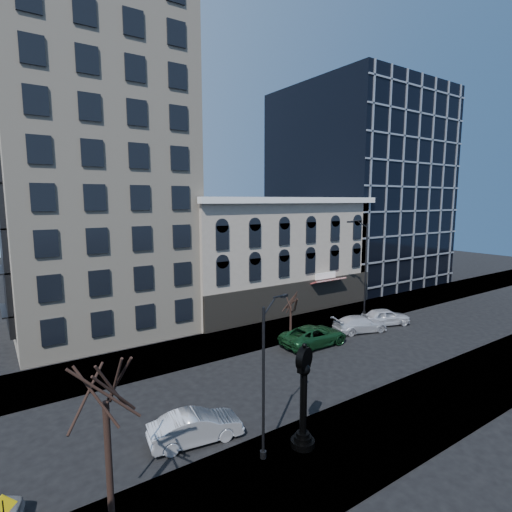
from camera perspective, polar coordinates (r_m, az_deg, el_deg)
ground at (r=28.26m, az=1.28°, el=-17.59°), size 160.00×160.00×0.00m
sidewalk_far at (r=34.53m, az=-6.66°, el=-12.65°), size 160.00×6.00×0.12m
sidewalk_near at (r=23.02m, az=14.08°, el=-24.09°), size 160.00×6.00×0.12m
cream_tower at (r=41.17m, az=-22.58°, el=17.36°), size 15.90×15.40×42.50m
victorian_row at (r=45.82m, az=1.95°, el=0.20°), size 22.60×11.19×12.50m
glass_office at (r=62.70m, az=14.27°, el=9.39°), size 20.00×20.15×28.00m
street_clock at (r=20.80m, az=6.79°, el=-19.80°), size 1.20×1.20×5.31m
street_lamp_near at (r=18.89m, az=2.01°, el=-11.25°), size 1.90×0.95×7.76m
street_lamp_far at (r=42.10m, az=14.63°, el=1.86°), size 2.52×1.26×10.30m
bare_tree_near at (r=15.55m, az=-20.92°, el=-15.35°), size 4.67×4.67×8.01m
bare_tree_far at (r=36.02m, az=5.01°, el=-6.30°), size 2.48×2.48×4.26m
car_near_b at (r=22.24m, az=-8.62°, el=-22.99°), size 4.94×2.35×1.56m
car_far_a at (r=34.70m, az=8.27°, el=-11.19°), size 6.11×2.86×1.69m
car_far_b at (r=38.94m, az=14.61°, el=-9.37°), size 5.58×3.46×1.51m
car_far_c at (r=41.71m, az=18.00°, el=-8.24°), size 5.20×3.46×1.64m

